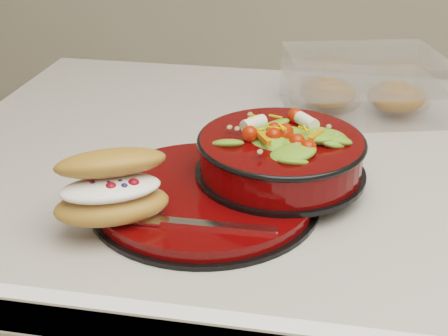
% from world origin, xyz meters
% --- Properties ---
extents(dinner_plate, '(0.28, 0.28, 0.02)m').
position_xyz_m(dinner_plate, '(-0.20, -0.16, 0.91)').
color(dinner_plate, black).
rests_on(dinner_plate, island_counter).
extents(salad_bowl, '(0.21, 0.21, 0.09)m').
position_xyz_m(salad_bowl, '(-0.12, -0.10, 0.95)').
color(salad_bowl, black).
rests_on(salad_bowl, dinner_plate).
extents(croissant, '(0.14, 0.13, 0.08)m').
position_xyz_m(croissant, '(-0.29, -0.24, 0.96)').
color(croissant, '#A97133').
rests_on(croissant, dinner_plate).
extents(fork, '(0.17, 0.02, 0.00)m').
position_xyz_m(fork, '(-0.20, -0.24, 0.92)').
color(fork, silver).
rests_on(fork, dinner_plate).
extents(pastry_box, '(0.28, 0.23, 0.09)m').
position_xyz_m(pastry_box, '(-0.02, 0.18, 0.94)').
color(pastry_box, white).
rests_on(pastry_box, island_counter).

